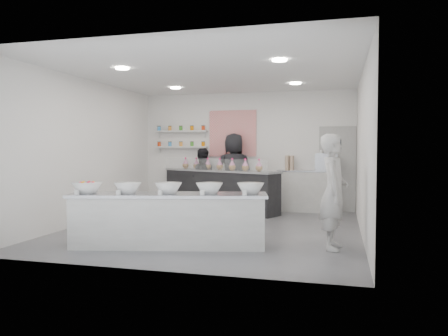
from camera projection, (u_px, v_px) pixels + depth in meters
The scene contains 26 objects.
floor at pixel (214, 229), 8.48m from camera, with size 6.00×6.00×0.00m, color #515156.
ceiling at pixel (214, 73), 8.35m from camera, with size 6.00×6.00×0.00m, color white.
back_wall at pixel (246, 151), 11.31m from camera, with size 5.50×5.50×0.00m, color white.
left_wall at pixel (88, 151), 9.12m from camera, with size 6.00×6.00×0.00m, color white.
right_wall at pixel (363, 152), 7.71m from camera, with size 6.00×6.00×0.00m, color white.
back_door at pixel (337, 169), 10.71m from camera, with size 0.88×0.04×2.10m, color #999997.
pattern_panel at pixel (233, 133), 11.36m from camera, with size 1.25×0.03×1.20m, color #E7353A.
jar_shelf_lower at pixel (181, 147), 11.66m from camera, with size 1.45×0.22×0.04m, color silver.
jar_shelf_upper at pixel (181, 131), 11.64m from camera, with size 1.45×0.22×0.04m, color silver.
preserve_jars at pixel (181, 136), 11.63m from camera, with size 1.45×0.10×0.56m, color red, non-canonical shape.
downlight_0 at pixel (122, 68), 7.74m from camera, with size 0.24×0.24×0.02m, color white.
downlight_1 at pixel (280, 60), 7.02m from camera, with size 0.24×0.24×0.02m, color white.
downlight_2 at pixel (175, 88), 10.25m from camera, with size 0.24×0.24×0.02m, color white.
downlight_3 at pixel (295, 84), 9.53m from camera, with size 0.24×0.24×0.02m, color white.
prep_counter at pixel (169, 220), 6.92m from camera, with size 3.11×0.71×0.85m, color #B7B7B2.
back_bar at pixel (220, 190), 10.91m from camera, with size 3.32×0.61×1.03m, color black.
sneeze_guard at pixel (212, 164), 10.66m from camera, with size 3.27×0.01×0.28m, color white.
espresso_ledge at pixel (306, 191), 10.75m from camera, with size 1.37×0.44×1.02m, color #B7B7B2.
espresso_machine at pixel (326, 162), 10.59m from camera, with size 0.53×0.37×0.40m, color #93969E.
cup_stacks at pixel (290, 163), 10.82m from camera, with size 0.27×0.24×0.36m, color #C8A894, non-canonical shape.
prep_bowls at pixel (168, 188), 6.90m from camera, with size 3.03×0.53×0.17m, color white, non-canonical shape.
label_cards at pixel (147, 194), 6.43m from camera, with size 2.66×0.04×0.07m, color white, non-canonical shape.
cookie_bags at pixel (220, 164), 10.88m from camera, with size 2.57×0.17×0.29m, color #D26BA5, non-canonical shape.
woman_prep at pixel (334, 192), 6.73m from camera, with size 0.65×0.43×1.79m, color beige.
staff_left at pixel (202, 179), 11.28m from camera, with size 0.76×0.59×1.56m, color black.
staff_right at pixel (234, 172), 11.05m from camera, with size 0.95×0.62×1.95m, color black.
Camera 1 is at (2.35, -8.09, 1.56)m, focal length 35.00 mm.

